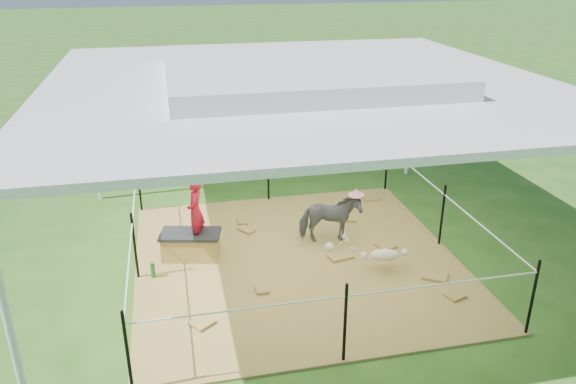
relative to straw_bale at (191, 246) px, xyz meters
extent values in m
plane|color=#2D5919|center=(1.50, -0.40, -0.21)|extent=(90.00, 90.00, 0.00)
cube|color=brown|center=(1.50, -0.40, -0.19)|extent=(4.60, 4.60, 0.03)
cylinder|color=silver|center=(-1.50, 2.60, 1.09)|extent=(0.07, 0.07, 2.60)
cylinder|color=silver|center=(4.50, 2.60, 1.09)|extent=(0.07, 0.07, 2.60)
cylinder|color=silver|center=(-1.50, -3.40, 1.09)|extent=(0.07, 0.07, 2.60)
cube|color=white|center=(1.50, -0.40, 2.43)|extent=(6.30, 6.30, 0.08)
cube|color=white|center=(1.50, -0.40, 2.58)|extent=(3.30, 3.30, 0.22)
cylinder|color=black|center=(-0.75, 1.85, 0.29)|extent=(0.04, 0.04, 1.00)
cylinder|color=black|center=(1.50, 1.85, 0.29)|extent=(0.04, 0.04, 1.00)
cylinder|color=black|center=(3.75, 1.85, 0.29)|extent=(0.04, 0.04, 1.00)
cylinder|color=black|center=(-0.75, -0.40, 0.29)|extent=(0.04, 0.04, 1.00)
cylinder|color=black|center=(3.75, -0.40, 0.29)|extent=(0.04, 0.04, 1.00)
cylinder|color=black|center=(-0.75, -2.65, 0.29)|extent=(0.04, 0.04, 1.00)
cylinder|color=black|center=(1.50, -2.65, 0.29)|extent=(0.04, 0.04, 1.00)
cylinder|color=black|center=(3.75, -2.65, 0.29)|extent=(0.04, 0.04, 1.00)
cylinder|color=white|center=(1.50, 1.85, 0.64)|extent=(4.50, 0.02, 0.02)
cylinder|color=white|center=(1.50, -2.65, 0.64)|extent=(4.50, 0.02, 0.02)
cylinder|color=white|center=(3.75, -0.40, 0.64)|extent=(0.02, 4.50, 0.02)
cylinder|color=white|center=(-0.75, -0.40, 0.64)|extent=(0.02, 4.50, 0.02)
cube|color=olive|center=(0.00, 0.00, 0.00)|extent=(0.87, 0.57, 0.36)
cube|color=black|center=(0.00, 0.00, 0.20)|extent=(0.94, 0.63, 0.04)
imported|color=red|center=(0.10, 0.00, 0.66)|extent=(0.30, 0.39, 0.96)
cylinder|color=#176B2B|center=(-0.55, -0.45, -0.07)|extent=(0.08, 0.08, 0.22)
imported|color=#47464B|center=(2.12, 0.04, 0.21)|extent=(0.95, 0.48, 0.78)
cylinder|color=pink|center=(2.12, 0.04, 0.66)|extent=(0.24, 0.24, 0.11)
cylinder|color=#1631AB|center=(5.09, 5.43, 0.29)|extent=(0.84, 0.84, 0.99)
cube|color=#57311E|center=(3.88, 7.77, 0.18)|extent=(1.97, 1.51, 0.77)
cube|color=brown|center=(6.57, 8.88, 0.19)|extent=(2.13, 1.69, 0.80)
imported|color=#378ACE|center=(4.32, 7.75, 0.42)|extent=(0.70, 0.60, 1.25)
camera|label=1|loc=(-0.16, -7.36, 3.93)|focal=35.00mm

